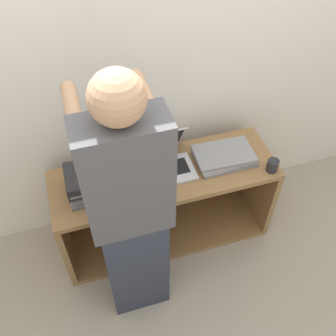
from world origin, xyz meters
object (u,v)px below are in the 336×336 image
object	(u,v)px
laptop_stack_right	(224,156)
person	(131,216)
laptop_open	(162,162)
mug	(272,166)
laptop_stack_left	(99,179)

from	to	relation	value
laptop_stack_right	person	world-z (taller)	person
laptop_open	person	xyz separation A→B (m)	(-0.29, -0.46, 0.16)
laptop_open	mug	world-z (taller)	laptop_open
laptop_open	mug	bearing A→B (deg)	-19.45
laptop_stack_right	laptop_open	bearing A→B (deg)	171.87
laptop_open	laptop_stack_right	size ratio (longest dim) A/B	0.96
laptop_stack_left	laptop_stack_right	size ratio (longest dim) A/B	1.02
laptop_open	laptop_stack_right	distance (m)	0.40
laptop_stack_left	person	world-z (taller)	person
laptop_stack_right	person	bearing A→B (deg)	-149.76
person	mug	world-z (taller)	person
person	mug	bearing A→B (deg)	13.89
laptop_stack_left	person	size ratio (longest dim) A/B	0.23
laptop_stack_right	laptop_stack_left	bearing A→B (deg)	-179.91
laptop_stack_left	mug	distance (m)	1.05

